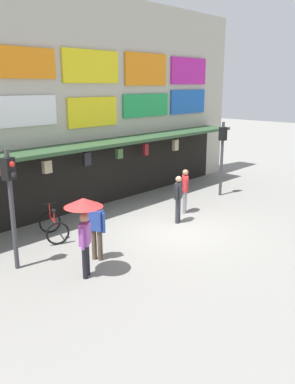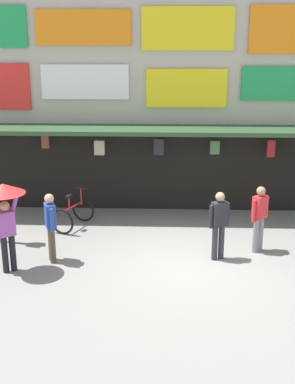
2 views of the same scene
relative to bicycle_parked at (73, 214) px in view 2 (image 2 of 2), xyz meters
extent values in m
plane|color=gray|center=(3.15, -2.27, -0.39)|extent=(80.00, 80.00, 0.00)
cube|color=#B2AD9E|center=(3.15, 2.33, 3.61)|extent=(18.00, 1.20, 8.00)
cube|color=#2D4C2D|center=(3.15, 1.03, 2.21)|extent=(15.30, 1.40, 0.12)
cube|color=orange|center=(0.20, 1.68, 5.00)|extent=(2.71, 0.08, 0.97)
cube|color=yellow|center=(3.15, 1.68, 4.97)|extent=(2.60, 0.08, 1.18)
cube|color=orange|center=(6.10, 1.68, 4.94)|extent=(2.48, 0.08, 1.31)
cube|color=white|center=(0.20, 1.68, 3.49)|extent=(2.56, 0.08, 0.99)
cube|color=yellow|center=(3.15, 1.68, 3.32)|extent=(2.33, 0.08, 1.10)
cube|color=green|center=(6.10, 1.68, 3.46)|extent=(2.76, 0.08, 0.95)
cylinder|color=black|center=(-0.97, 1.29, 2.07)|extent=(0.02, 0.02, 0.14)
cube|color=brown|center=(-0.97, 1.29, 1.80)|extent=(0.22, 0.13, 0.40)
cylinder|color=black|center=(0.64, 1.15, 2.01)|extent=(0.02, 0.02, 0.27)
cube|color=tan|center=(0.64, 1.15, 1.67)|extent=(0.29, 0.18, 0.42)
cylinder|color=black|center=(2.37, 1.20, 2.04)|extent=(0.02, 0.02, 0.21)
cube|color=#232328|center=(2.37, 1.20, 1.70)|extent=(0.29, 0.17, 0.48)
cylinder|color=black|center=(3.99, 1.18, 2.01)|extent=(0.02, 0.02, 0.26)
cube|color=#477042|center=(3.99, 1.18, 1.69)|extent=(0.27, 0.16, 0.39)
cylinder|color=black|center=(5.62, 1.28, 2.02)|extent=(0.02, 0.02, 0.24)
cube|color=maroon|center=(5.62, 1.28, 1.65)|extent=(0.22, 0.13, 0.50)
cube|color=black|center=(3.15, 1.71, 0.86)|extent=(15.30, 0.04, 2.50)
torus|color=black|center=(0.20, 0.51, -0.03)|extent=(0.69, 0.32, 0.72)
torus|color=black|center=(-0.20, -0.52, -0.03)|extent=(0.69, 0.32, 0.72)
cylinder|color=#B21E1E|center=(0.00, 0.00, 0.22)|extent=(0.41, 0.94, 0.05)
cylinder|color=#B21E1E|center=(-0.06, -0.16, 0.39)|extent=(0.04, 0.04, 0.35)
cube|color=black|center=(-0.06, -0.16, 0.58)|extent=(0.17, 0.22, 0.06)
cylinder|color=#B21E1E|center=(0.17, 0.43, 0.39)|extent=(0.04, 0.04, 0.50)
cylinder|color=black|center=(0.17, 0.43, 0.64)|extent=(0.42, 0.20, 0.04)
cylinder|color=gray|center=(4.82, -1.49, 0.05)|extent=(0.14, 0.14, 0.88)
cylinder|color=gray|center=(4.95, -1.38, 0.05)|extent=(0.14, 0.14, 0.88)
cube|color=red|center=(4.89, -1.43, 0.77)|extent=(0.42, 0.40, 0.56)
sphere|color=#A87A5B|center=(4.89, -1.43, 1.18)|extent=(0.22, 0.22, 0.22)
cylinder|color=red|center=(4.72, -1.58, 0.72)|extent=(0.09, 0.09, 0.56)
cylinder|color=red|center=(5.05, -1.29, 0.72)|extent=(0.09, 0.09, 0.56)
cylinder|color=#2D2D38|center=(3.93, -1.90, 0.05)|extent=(0.14, 0.14, 0.88)
cylinder|color=#2D2D38|center=(3.77, -1.97, 0.05)|extent=(0.14, 0.14, 0.88)
cube|color=#232328|center=(3.85, -1.94, 0.77)|extent=(0.42, 0.35, 0.56)
sphere|color=#A87A5B|center=(3.85, -1.94, 1.18)|extent=(0.22, 0.22, 0.22)
cylinder|color=#232328|center=(4.05, -1.84, 0.72)|extent=(0.09, 0.09, 0.56)
cylinder|color=#232328|center=(3.65, -2.03, 0.72)|extent=(0.09, 0.09, 0.56)
cylinder|color=brown|center=(-0.12, -2.14, 0.05)|extent=(0.14, 0.14, 0.88)
cylinder|color=brown|center=(-0.05, -2.30, 0.05)|extent=(0.14, 0.14, 0.88)
cube|color=#28479E|center=(-0.09, -2.22, 0.77)|extent=(0.34, 0.42, 0.56)
sphere|color=tan|center=(-0.09, -2.22, 1.18)|extent=(0.22, 0.22, 0.22)
cylinder|color=#28479E|center=(-0.17, -2.02, 0.72)|extent=(0.09, 0.09, 0.56)
cylinder|color=#28479E|center=(0.00, -2.42, 0.72)|extent=(0.09, 0.09, 0.56)
cylinder|color=black|center=(-1.01, -2.85, 0.05)|extent=(0.14, 0.14, 0.88)
cylinder|color=black|center=(-0.87, -2.74, 0.05)|extent=(0.14, 0.14, 0.88)
cube|color=#9E4CA8|center=(-0.94, -2.79, 0.77)|extent=(0.42, 0.39, 0.56)
sphere|color=#A87A5B|center=(-0.94, -2.79, 1.18)|extent=(0.22, 0.22, 0.22)
cylinder|color=#9E4CA8|center=(-0.76, -2.66, 1.17)|extent=(0.23, 0.09, 0.48)
cylinder|color=#4C3823|center=(-0.76, -2.66, 1.27)|extent=(0.02, 0.02, 0.55)
cone|color=red|center=(-0.94, -2.79, 1.58)|extent=(0.96, 0.96, 0.22)
camera|label=1|loc=(-6.60, -10.15, 4.33)|focal=37.04mm
camera|label=2|loc=(2.59, -12.86, 4.64)|focal=46.07mm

